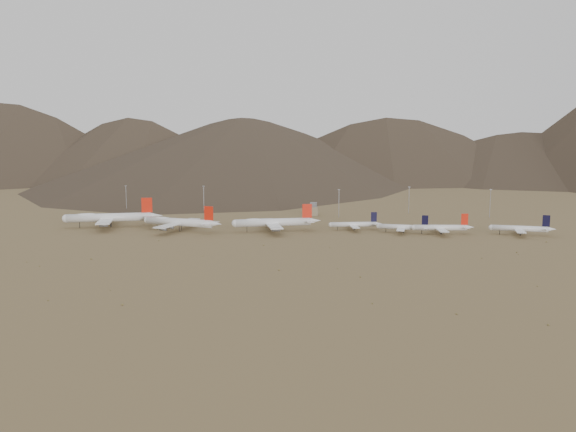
# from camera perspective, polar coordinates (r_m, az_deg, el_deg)

# --- Properties ---
(ground) EXTENTS (3000.00, 3000.00, 0.00)m
(ground) POSITION_cam_1_polar(r_m,az_deg,el_deg) (406.79, -2.65, -2.18)
(ground) COLOR olive
(ground) RESTS_ON ground
(mountain_ridge) EXTENTS (4400.00, 1000.00, 300.00)m
(mountain_ridge) POSITION_cam_1_polar(r_m,az_deg,el_deg) (1299.60, 3.42, 11.41)
(mountain_ridge) COLOR #4B3D2D
(mountain_ridge) RESTS_ON ground
(widebody_west) EXTENTS (75.99, 60.24, 23.25)m
(widebody_west) POSITION_cam_1_polar(r_m,az_deg,el_deg) (473.88, -17.69, -0.13)
(widebody_west) COLOR white
(widebody_west) RESTS_ON ground
(widebody_centre) EXTENTS (67.17, 53.11, 20.45)m
(widebody_centre) POSITION_cam_1_polar(r_m,az_deg,el_deg) (440.92, -10.99, -0.60)
(widebody_centre) COLOR white
(widebody_centre) RESTS_ON ground
(widebody_east) EXTENTS (67.70, 53.63, 20.69)m
(widebody_east) POSITION_cam_1_polar(r_m,az_deg,el_deg) (431.23, -1.48, -0.64)
(widebody_east) COLOR white
(widebody_east) RESTS_ON ground
(narrowbody_a) EXTENTS (42.04, 30.76, 14.01)m
(narrowbody_a) POSITION_cam_1_polar(r_m,az_deg,el_deg) (440.61, 6.79, -0.85)
(narrowbody_a) COLOR white
(narrowbody_a) RESTS_ON ground
(narrowbody_b) EXTENTS (42.53, 30.97, 14.11)m
(narrowbody_b) POSITION_cam_1_polar(r_m,az_deg,el_deg) (432.60, 11.70, -1.12)
(narrowbody_b) COLOR white
(narrowbody_b) RESTS_ON ground
(narrowbody_c) EXTENTS (46.99, 33.92, 15.52)m
(narrowbody_c) POSITION_cam_1_polar(r_m,az_deg,el_deg) (434.35, 15.35, -1.14)
(narrowbody_c) COLOR white
(narrowbody_c) RESTS_ON ground
(narrowbody_d) EXTENTS (46.88, 34.05, 15.53)m
(narrowbody_d) POSITION_cam_1_polar(r_m,az_deg,el_deg) (448.94, 22.61, -1.18)
(narrowbody_d) COLOR white
(narrowbody_d) RESTS_ON ground
(control_tower) EXTENTS (8.00, 8.00, 12.00)m
(control_tower) POSITION_cam_1_polar(r_m,az_deg,el_deg) (520.95, 2.60, 0.64)
(control_tower) COLOR gray
(control_tower) RESTS_ON ground
(mast_far_west) EXTENTS (2.00, 0.60, 25.70)m
(mast_far_west) POSITION_cam_1_polar(r_m,az_deg,el_deg) (568.36, -16.12, 1.85)
(mast_far_west) COLOR gray
(mast_far_west) RESTS_ON ground
(mast_west) EXTENTS (2.00, 0.60, 25.70)m
(mast_west) POSITION_cam_1_polar(r_m,az_deg,el_deg) (547.89, -8.55, 1.86)
(mast_west) COLOR gray
(mast_west) RESTS_ON ground
(mast_centre) EXTENTS (2.00, 0.60, 25.70)m
(mast_centre) POSITION_cam_1_polar(r_m,az_deg,el_deg) (507.70, 5.19, 1.44)
(mast_centre) COLOR gray
(mast_centre) RESTS_ON ground
(mast_east) EXTENTS (2.00, 0.60, 25.70)m
(mast_east) POSITION_cam_1_polar(r_m,az_deg,el_deg) (544.80, 12.19, 1.73)
(mast_east) COLOR gray
(mast_east) RESTS_ON ground
(mast_far_east) EXTENTS (2.00, 0.60, 25.70)m
(mast_far_east) POSITION_cam_1_polar(r_m,az_deg,el_deg) (537.77, 19.85, 1.36)
(mast_far_east) COLOR gray
(mast_far_east) RESTS_ON ground
(desert_scrub) EXTENTS (379.99, 181.21, 0.85)m
(desert_scrub) POSITION_cam_1_polar(r_m,az_deg,el_deg) (309.53, 8.10, -5.43)
(desert_scrub) COLOR olive
(desert_scrub) RESTS_ON ground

